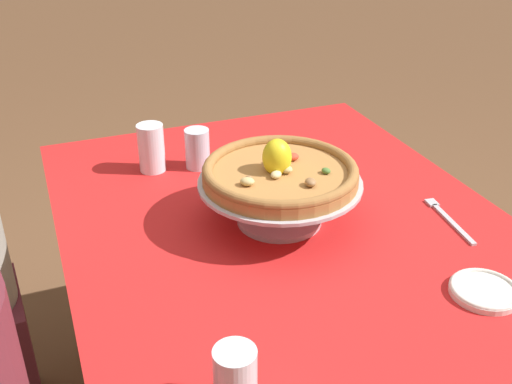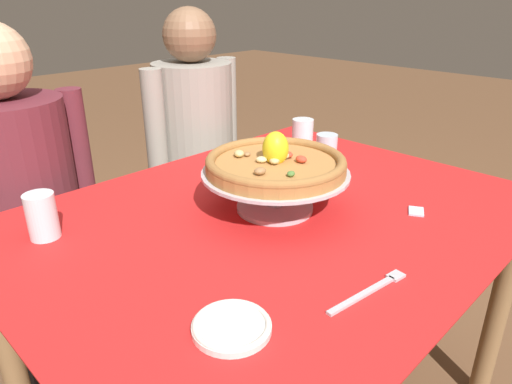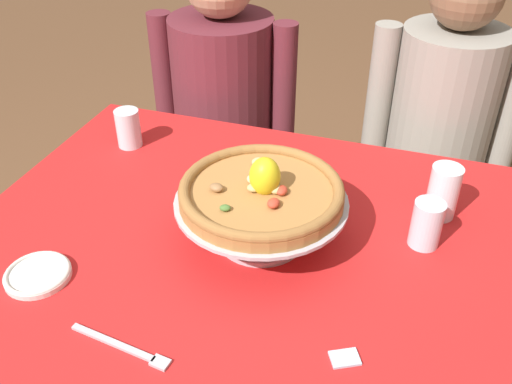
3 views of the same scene
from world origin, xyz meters
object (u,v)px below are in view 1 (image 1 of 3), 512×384
(dinner_fork, at_px, (447,218))
(sugar_packet, at_px, (334,160))
(water_glass_side_right, at_px, (197,151))
(side_plate, at_px, (484,290))
(water_glass_back_right, at_px, (152,150))
(water_glass_back_left, at_px, (235,382))
(pizza, at_px, (280,172))
(pizza_stand, at_px, (280,194))

(dinner_fork, height_order, sugar_packet, dinner_fork)
(water_glass_side_right, height_order, side_plate, water_glass_side_right)
(water_glass_back_right, bearing_deg, water_glass_side_right, -102.47)
(water_glass_back_left, height_order, sugar_packet, water_glass_back_left)
(sugar_packet, bearing_deg, side_plate, 179.39)
(dinner_fork, bearing_deg, side_plate, 157.55)
(water_glass_back_right, xyz_separation_m, water_glass_back_left, (-0.83, 0.06, -0.01))
(dinner_fork, bearing_deg, water_glass_back_left, 117.85)
(dinner_fork, xyz_separation_m, sugar_packet, (0.37, 0.10, -0.00))
(pizza, distance_m, side_plate, 0.48)
(pizza_stand, xyz_separation_m, sugar_packet, (0.24, -0.26, -0.07))
(pizza_stand, height_order, water_glass_back_right, water_glass_back_right)
(water_glass_back_left, relative_size, sugar_packet, 2.11)
(pizza, bearing_deg, side_plate, -146.34)
(pizza, relative_size, dinner_fork, 1.68)
(pizza_stand, distance_m, pizza, 0.06)
(pizza, relative_size, side_plate, 2.60)
(pizza_stand, distance_m, water_glass_side_right, 0.35)
(pizza, xyz_separation_m, sugar_packet, (0.24, -0.27, -0.12))
(side_plate, bearing_deg, pizza, 33.66)
(sugar_packet, bearing_deg, dinner_fork, -165.04)
(pizza, distance_m, sugar_packet, 0.38)
(water_glass_back_right, bearing_deg, dinner_fork, -130.90)
(water_glass_back_left, bearing_deg, dinner_fork, -62.15)
(water_glass_back_left, height_order, side_plate, water_glass_back_left)
(water_glass_back_right, relative_size, water_glass_side_right, 1.20)
(pizza_stand, height_order, water_glass_side_right, water_glass_side_right)
(water_glass_back_left, xyz_separation_m, sugar_packet, (0.71, -0.54, -0.04))
(dinner_fork, relative_size, sugar_packet, 4.09)
(pizza_stand, bearing_deg, dinner_fork, -110.11)
(side_plate, relative_size, dinner_fork, 0.65)
(water_glass_back_left, bearing_deg, pizza, -30.09)
(pizza_stand, height_order, sugar_packet, pizza_stand)
(water_glass_side_right, bearing_deg, sugar_packet, -105.82)
(side_plate, height_order, sugar_packet, side_plate)
(water_glass_side_right, distance_m, side_plate, 0.81)
(pizza_stand, height_order, water_glass_back_left, water_glass_back_left)
(dinner_fork, bearing_deg, sugar_packet, 14.96)
(water_glass_back_right, bearing_deg, pizza_stand, -150.00)
(water_glass_back_right, bearing_deg, pizza, -150.03)
(pizza, xyz_separation_m, side_plate, (-0.39, -0.26, -0.12))
(water_glass_back_left, bearing_deg, sugar_packet, -37.28)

